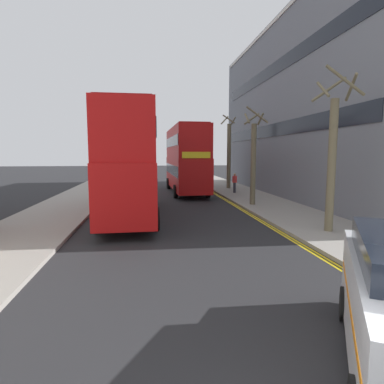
{
  "coord_description": "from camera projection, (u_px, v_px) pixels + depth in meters",
  "views": [
    {
      "loc": [
        -1.3,
        -2.19,
        3.39
      ],
      "look_at": [
        0.5,
        11.0,
        1.8
      ],
      "focal_mm": 30.14,
      "sensor_mm": 36.0,
      "label": 1
    }
  ],
  "objects": [
    {
      "name": "pedestrian_far",
      "position": [
        235.0,
        183.0,
        26.83
      ],
      "size": [
        0.34,
        0.22,
        1.62
      ],
      "color": "#2D2D38",
      "rests_on": "sidewalk_right"
    },
    {
      "name": "townhouse_terrace_right",
      "position": [
        331.0,
        110.0,
        26.06
      ],
      "size": [
        10.08,
        28.0,
        13.74
      ],
      "color": "slate",
      "rests_on": "ground"
    },
    {
      "name": "double_decker_bus_oncoming",
      "position": [
        186.0,
        158.0,
        27.74
      ],
      "size": [
        2.96,
        10.85,
        5.64
      ],
      "color": "#B20F0F",
      "rests_on": "ground"
    },
    {
      "name": "street_tree_near",
      "position": [
        229.0,
        154.0,
        30.25
      ],
      "size": [
        1.36,
        1.58,
        6.8
      ],
      "color": "#6B6047",
      "rests_on": "sidewalk_right"
    },
    {
      "name": "kerb_line_outer",
      "position": [
        257.0,
        218.0,
        17.1
      ],
      "size": [
        0.1,
        56.0,
        0.01
      ],
      "primitive_type": "cube",
      "color": "yellow",
      "rests_on": "ground"
    },
    {
      "name": "sidewalk_right",
      "position": [
        280.0,
        209.0,
        19.34
      ],
      "size": [
        4.0,
        80.0,
        0.14
      ],
      "primitive_type": "cube",
      "color": "gray",
      "rests_on": "ground"
    },
    {
      "name": "kerb_line_inner",
      "position": [
        254.0,
        218.0,
        17.07
      ],
      "size": [
        0.1,
        56.0,
        0.01
      ],
      "primitive_type": "cube",
      "color": "yellow",
      "rests_on": "ground"
    },
    {
      "name": "street_tree_far",
      "position": [
        332.0,
        157.0,
        13.29
      ],
      "size": [
        1.72,
        1.78,
        6.59
      ],
      "color": "#6B6047",
      "rests_on": "sidewalk_right"
    },
    {
      "name": "sidewalk_left",
      "position": [
        53.0,
        215.0,
        17.59
      ],
      "size": [
        4.0,
        80.0,
        0.14
      ],
      "primitive_type": "cube",
      "color": "gray",
      "rests_on": "ground"
    },
    {
      "name": "street_tree_mid",
      "position": [
        253.0,
        159.0,
        20.44
      ],
      "size": [
        1.41,
        1.34,
        6.11
      ],
      "color": "#6B6047",
      "rests_on": "sidewalk_right"
    },
    {
      "name": "double_decker_bus_away",
      "position": [
        129.0,
        160.0,
        17.08
      ],
      "size": [
        2.91,
        10.84,
        5.64
      ],
      "color": "#B20F0F",
      "rests_on": "ground"
    }
  ]
}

